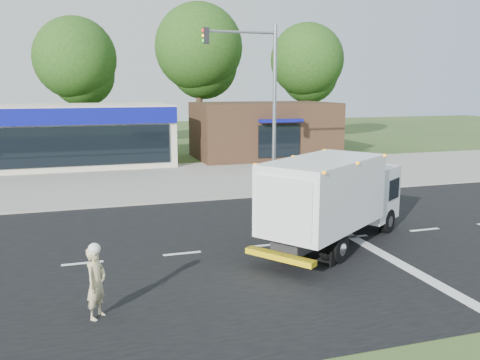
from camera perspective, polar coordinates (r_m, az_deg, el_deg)
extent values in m
plane|color=#385123|center=(17.01, 3.53, -7.32)|extent=(120.00, 120.00, 0.00)
cube|color=black|center=(17.01, 3.53, -7.30)|extent=(60.00, 14.00, 0.02)
cube|color=gray|center=(24.57, -3.28, -1.57)|extent=(60.00, 2.40, 0.12)
cube|color=gray|center=(30.14, -5.97, 0.56)|extent=(60.00, 9.00, 0.02)
cube|color=silver|center=(15.98, -17.27, -8.91)|extent=(1.20, 0.15, 0.01)
cube|color=silver|center=(16.23, -6.52, -8.19)|extent=(1.20, 0.15, 0.01)
cube|color=silver|center=(17.00, 3.53, -7.26)|extent=(1.20, 0.15, 0.01)
cube|color=silver|center=(18.25, 12.42, -6.24)|extent=(1.20, 0.15, 0.01)
cube|color=silver|center=(19.87, 20.00, -5.26)|extent=(1.20, 0.15, 0.01)
cube|color=silver|center=(15.85, 17.85, -9.11)|extent=(0.40, 7.00, 0.01)
cube|color=black|center=(16.39, 9.18, -5.80)|extent=(4.24, 3.38, 0.32)
cube|color=silver|center=(19.05, 13.84, -1.27)|extent=(2.62, 2.65, 1.91)
cube|color=black|center=(19.80, 14.87, -0.34)|extent=(1.12, 1.49, 0.82)
cube|color=white|center=(16.08, 9.32, -1.44)|extent=(4.98, 4.42, 2.14)
cube|color=silver|center=(14.15, 4.94, -3.17)|extent=(1.10, 1.51, 1.73)
cube|color=yellow|center=(14.40, 4.50, -8.58)|extent=(1.53, 1.96, 0.16)
cube|color=orange|center=(15.90, 9.43, 2.26)|extent=(4.85, 4.35, 0.07)
cylinder|color=black|center=(19.65, 11.46, -3.73)|extent=(0.87, 0.73, 0.87)
cylinder|color=black|center=(18.99, 16.17, -4.44)|extent=(0.87, 0.73, 0.87)
cylinder|color=black|center=(16.35, 5.27, -6.48)|extent=(0.87, 0.73, 0.87)
cylinder|color=black|center=(15.52, 11.03, -7.58)|extent=(0.87, 0.73, 0.87)
imported|color=#CBB987|center=(12.11, -15.86, -11.08)|extent=(0.67, 0.73, 1.67)
sphere|color=white|center=(11.84, -16.05, -7.46)|extent=(0.28, 0.28, 0.28)
cube|color=beige|center=(35.40, -22.51, 4.55)|extent=(18.00, 6.00, 4.00)
cube|color=navy|center=(32.27, -23.14, 6.49)|extent=(18.00, 0.30, 1.00)
cube|color=black|center=(32.42, -22.92, 3.32)|extent=(17.00, 0.12, 2.40)
cube|color=#382316|center=(37.51, 2.70, 5.63)|extent=(10.00, 6.00, 4.00)
cube|color=navy|center=(34.56, 4.49, 6.69)|extent=(3.00, 1.20, 0.20)
cube|color=black|center=(34.72, 4.42, 4.39)|extent=(3.00, 0.12, 2.20)
cylinder|color=gray|center=(24.39, 3.88, 7.68)|extent=(0.18, 0.18, 8.00)
cylinder|color=gray|center=(23.92, 0.04, 16.28)|extent=(3.40, 0.12, 0.12)
cube|color=black|center=(23.47, -3.84, 15.88)|extent=(0.25, 0.25, 0.70)
cylinder|color=#332114|center=(43.15, -17.74, 7.69)|extent=(0.56, 0.56, 6.86)
sphere|color=#1D4012|center=(43.17, -18.04, 12.89)|extent=(6.47, 6.47, 6.47)
sphere|color=#1D4012|center=(43.62, -17.27, 11.23)|extent=(5.10, 5.10, 5.10)
cylinder|color=#332114|center=(44.23, -4.58, 8.85)|extent=(0.56, 0.56, 7.84)
sphere|color=#1D4012|center=(44.33, -4.66, 14.65)|extent=(7.39, 7.39, 7.39)
sphere|color=#1D4012|center=(44.85, -4.14, 12.74)|extent=(5.82, 5.82, 5.82)
cylinder|color=#332114|center=(47.48, 7.41, 8.40)|extent=(0.56, 0.56, 7.00)
sphere|color=#1D4012|center=(47.50, 7.53, 13.23)|extent=(6.60, 6.60, 6.60)
sphere|color=#1D4012|center=(48.12, 7.79, 11.64)|extent=(5.20, 5.20, 5.20)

